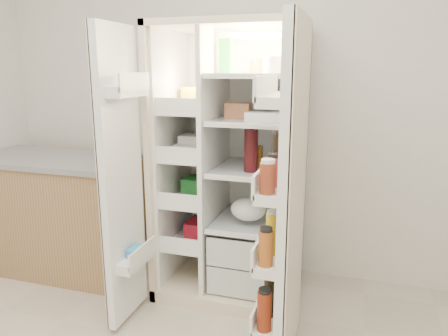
% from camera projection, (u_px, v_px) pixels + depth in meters
% --- Properties ---
extents(wall_back, '(4.00, 0.02, 2.70)m').
position_uv_depth(wall_back, '(249.00, 92.00, 3.08)').
color(wall_back, silver).
rests_on(wall_back, floor).
extents(refrigerator, '(0.92, 0.70, 1.80)m').
position_uv_depth(refrigerator, '(235.00, 185.00, 2.90)').
color(refrigerator, beige).
rests_on(refrigerator, floor).
extents(freezer_door, '(0.15, 0.40, 1.72)m').
position_uv_depth(freezer_door, '(122.00, 180.00, 2.45)').
color(freezer_door, white).
rests_on(freezer_door, floor).
extents(fridge_door, '(0.17, 0.58, 1.72)m').
position_uv_depth(fridge_door, '(288.00, 205.00, 2.09)').
color(fridge_door, white).
rests_on(fridge_door, floor).
extents(kitchen_counter, '(1.21, 0.65, 0.88)m').
position_uv_depth(kitchen_counter, '(58.00, 213.00, 3.25)').
color(kitchen_counter, '#A37851').
rests_on(kitchen_counter, floor).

